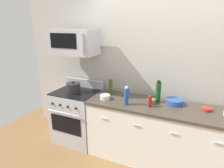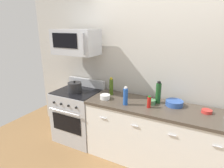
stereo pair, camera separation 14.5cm
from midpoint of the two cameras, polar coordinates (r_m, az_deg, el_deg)
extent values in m
plane|color=olive|center=(3.18, 14.47, -22.10)|extent=(6.24, 6.24, 0.00)
cube|color=#B7B2A8|center=(2.96, 18.27, 3.88)|extent=(5.20, 0.10, 2.70)
cube|color=white|center=(2.93, 15.14, -15.40)|extent=(2.08, 0.62, 0.88)
cube|color=#473D33|center=(2.71, 15.90, -7.17)|extent=(2.11, 0.65, 0.04)
cylinder|color=silver|center=(2.73, -1.23, -10.44)|extent=(0.10, 0.02, 0.02)
cylinder|color=silver|center=(2.56, 8.60, -12.64)|extent=(0.10, 0.02, 0.02)
cylinder|color=silver|center=(2.48, 19.61, -14.64)|extent=(0.10, 0.02, 0.02)
cylinder|color=silver|center=(2.49, 31.13, -16.16)|extent=(0.10, 0.02, 0.02)
cube|color=#B7BABF|center=(3.43, -9.09, -9.52)|extent=(0.76, 0.64, 0.91)
cube|color=black|center=(3.21, -12.54, -11.82)|extent=(0.58, 0.01, 0.30)
cylinder|color=#B7BABF|center=(3.09, -13.19, -8.33)|extent=(0.61, 0.02, 0.02)
cube|color=#B7BABF|center=(3.45, -6.69, 0.33)|extent=(0.76, 0.06, 0.16)
cube|color=black|center=(3.25, -9.47, -2.25)|extent=(0.73, 0.61, 0.01)
cylinder|color=black|center=(3.20, -16.20, -5.47)|extent=(0.04, 0.02, 0.04)
cylinder|color=black|center=(3.11, -14.13, -6.02)|extent=(0.04, 0.02, 0.04)
cylinder|color=black|center=(3.01, -11.94, -6.60)|extent=(0.04, 0.02, 0.04)
cylinder|color=black|center=(2.93, -9.60, -7.21)|extent=(0.04, 0.02, 0.04)
cube|color=#B7BABF|center=(3.12, -9.69, 12.62)|extent=(0.74, 0.40, 0.40)
cube|color=black|center=(2.99, -13.04, 12.85)|extent=(0.48, 0.01, 0.22)
cube|color=#B7BABF|center=(2.77, -7.38, 12.14)|extent=(0.02, 0.04, 0.30)
cylinder|color=#1E4CA5|center=(2.64, 5.76, -3.93)|extent=(0.07, 0.07, 0.24)
cylinder|color=silver|center=(2.59, 5.84, -1.18)|extent=(0.04, 0.04, 0.02)
cylinder|color=#385114|center=(3.01, 1.15, -0.92)|extent=(0.06, 0.06, 0.26)
cylinder|color=#B29919|center=(2.97, 1.16, 1.70)|extent=(0.04, 0.04, 0.03)
cylinder|color=#B21914|center=(2.62, 12.87, -5.54)|extent=(0.05, 0.05, 0.15)
cylinder|color=#19721E|center=(2.59, 13.00, -3.82)|extent=(0.03, 0.03, 0.02)
cylinder|color=#19471E|center=(2.78, 15.49, -2.77)|extent=(0.08, 0.08, 0.30)
cylinder|color=black|center=(2.73, 15.76, 0.45)|extent=(0.05, 0.05, 0.03)
cylinder|color=#B72D28|center=(2.75, 28.48, -7.42)|extent=(0.13, 0.13, 0.04)
torus|color=#B72D28|center=(2.74, 28.53, -7.07)|extent=(0.13, 0.13, 0.01)
cylinder|color=#B72D28|center=(2.76, 28.42, -7.76)|extent=(0.07, 0.07, 0.01)
cylinder|color=#2D519E|center=(2.79, 20.03, -5.55)|extent=(0.24, 0.24, 0.08)
torus|color=#2D519E|center=(2.78, 20.09, -4.95)|extent=(0.24, 0.24, 0.01)
cylinder|color=#2D519E|center=(2.81, 19.96, -6.16)|extent=(0.13, 0.13, 0.01)
cylinder|color=#477A4C|center=(2.75, 13.45, -5.43)|extent=(0.12, 0.12, 0.07)
torus|color=#477A4C|center=(2.73, 13.50, -4.84)|extent=(0.12, 0.12, 0.01)
cylinder|color=#477A4C|center=(2.76, 13.41, -5.98)|extent=(0.07, 0.07, 0.01)
cylinder|color=white|center=(2.86, -0.69, -3.97)|extent=(0.15, 0.15, 0.07)
torus|color=white|center=(2.85, -0.69, -3.40)|extent=(0.15, 0.15, 0.01)
cylinder|color=white|center=(2.87, -0.68, -4.51)|extent=(0.08, 0.08, 0.01)
cylinder|color=#262628|center=(3.19, -10.08, -1.00)|extent=(0.23, 0.23, 0.17)
sphere|color=black|center=(3.16, -10.18, 0.71)|extent=(0.04, 0.04, 0.04)
camera|label=1|loc=(0.07, -88.50, 0.47)|focal=29.76mm
camera|label=2|loc=(0.07, 91.50, -0.47)|focal=29.76mm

